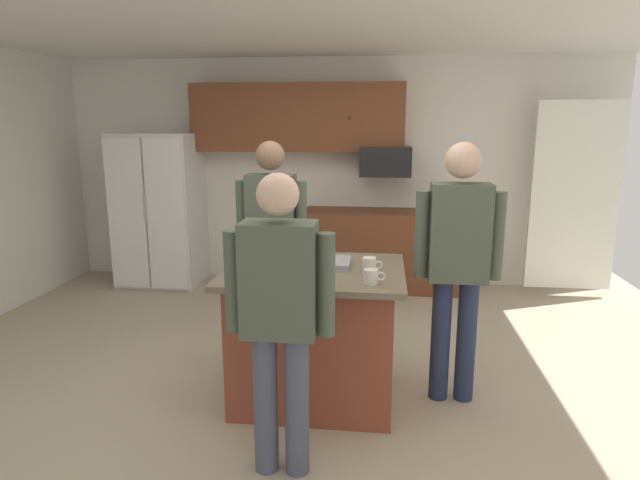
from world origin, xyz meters
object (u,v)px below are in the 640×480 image
Objects in this scene: refrigerator at (160,210)px; person_guest_by_door at (272,233)px; microwave_over_range at (385,161)px; glass_pilsner at (265,268)px; person_guest_left at (280,308)px; mug_blue_stoneware at (371,277)px; serving_tray at (318,262)px; tumbler_amber at (302,261)px; person_host_foreground at (458,256)px; glass_dark_ale at (264,246)px; kitchen_island at (315,333)px; mug_ceramic_white at (369,265)px.

refrigerator reaches higher than person_guest_by_door.
microwave_over_range reaches higher than glass_pilsner.
person_guest_left reaches higher than mug_blue_stoneware.
tumbler_amber is at bearing -107.59° from serving_tray.
mug_blue_stoneware is (-0.07, -2.94, -0.48)m from microwave_over_range.
tumbler_amber is (-0.99, -0.23, -0.01)m from person_host_foreground.
refrigerator is 2.86m from glass_dark_ale.
microwave_over_range is 2.85m from tumbler_amber.
glass_pilsner is (-0.66, 0.05, 0.02)m from mug_blue_stoneware.
person_guest_left is 3.70× the size of serving_tray.
glass_pilsner is at bearing 175.32° from mug_blue_stoneware.
person_guest_by_door is at bearing 95.56° from glass_dark_ale.
microwave_over_range reaches higher than mug_blue_stoneware.
refrigerator reaches higher than person_guest_left.
mug_blue_stoneware is 0.54m from serving_tray.
kitchen_island is 0.63m from mug_ceramic_white.
serving_tray is at bearing 72.41° from tumbler_amber.
person_host_foreground is (0.93, 0.09, 0.55)m from kitchen_island.
glass_dark_ale is (-0.85, -2.38, -0.44)m from microwave_over_range.
refrigerator is 3.92m from person_host_foreground.
person_guest_by_door is at bearing -30.52° from person_host_foreground.
mug_ceramic_white is at bearing -45.88° from refrigerator.
refrigerator is 3.25m from serving_tray.
person_guest_by_door is 10.27× the size of tumbler_amber.
tumbler_amber reaches higher than glass_pilsner.
person_host_foreground is at bearing 33.89° from person_guest_by_door.
mug_ceramic_white is 0.66m from glass_pilsner.
kitchen_island is 1.01m from person_guest_by_door.
refrigerator is at bearing 127.79° from glass_dark_ale.
person_host_foreground is 1.02m from tumbler_amber.
tumbler_amber is (-0.42, -0.06, 0.03)m from mug_ceramic_white.
glass_pilsner reaches higher than mug_blue_stoneware.
kitchen_island is 9.33× the size of glass_pilsner.
refrigerator is at bearing 128.22° from tumbler_amber.
glass_dark_ale is (-0.39, 0.25, 0.54)m from kitchen_island.
person_host_foreground is (3.08, -2.42, 0.14)m from refrigerator.
mug_blue_stoneware is 1.01× the size of glass_pilsner.
refrigerator is 3.99× the size of serving_tray.
person_host_foreground is 0.93m from serving_tray.
refrigerator reaches higher than serving_tray.
person_guest_left is 1.37m from person_host_foreground.
person_host_foreground is at bearing 16.06° from mug_ceramic_white.
tumbler_amber is (2.09, -2.65, 0.13)m from refrigerator.
kitchen_island is at bearing -49.49° from refrigerator.
glass_dark_ale reaches higher than kitchen_island.
person_host_foreground reaches higher than glass_pilsner.
serving_tray is at bearing 3.64° from person_guest_by_door.
glass_dark_ale is at bearing 157.03° from serving_tray.
mug_blue_stoneware is at bearing -38.82° from kitchen_island.
refrigerator is at bearing 134.12° from mug_ceramic_white.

